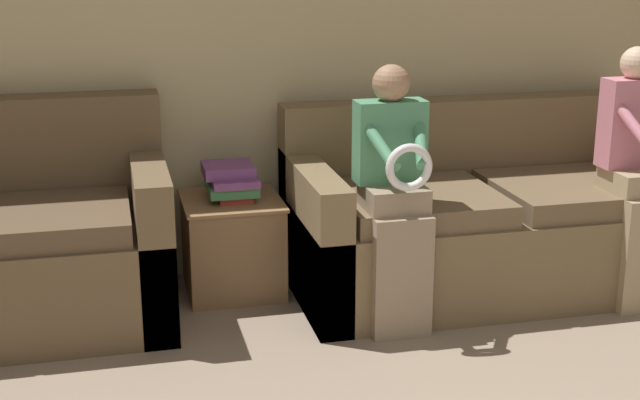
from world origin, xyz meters
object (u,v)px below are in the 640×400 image
(child_left_seated, at_px, (395,189))
(book_stack, at_px, (231,181))
(child_right_seated, at_px, (638,168))
(side_shelf, at_px, (232,243))
(couch_main, at_px, (482,223))

(child_left_seated, bearing_deg, book_stack, 136.12)
(child_left_seated, xyz_separation_m, child_right_seated, (1.22, 0.00, 0.02))
(child_left_seated, bearing_deg, side_shelf, 136.64)
(child_left_seated, xyz_separation_m, side_shelf, (-0.66, 0.62, -0.41))
(child_left_seated, distance_m, child_right_seated, 1.22)
(couch_main, height_order, child_right_seated, child_right_seated)
(side_shelf, xyz_separation_m, book_stack, (0.00, 0.01, 0.33))
(child_right_seated, relative_size, book_stack, 3.97)
(couch_main, distance_m, side_shelf, 1.29)
(child_left_seated, xyz_separation_m, book_stack, (-0.65, 0.63, -0.08))
(child_right_seated, distance_m, book_stack, 1.98)
(side_shelf, bearing_deg, couch_main, -9.85)
(side_shelf, bearing_deg, child_right_seated, -18.22)
(book_stack, bearing_deg, child_right_seated, -18.48)
(couch_main, height_order, book_stack, couch_main)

